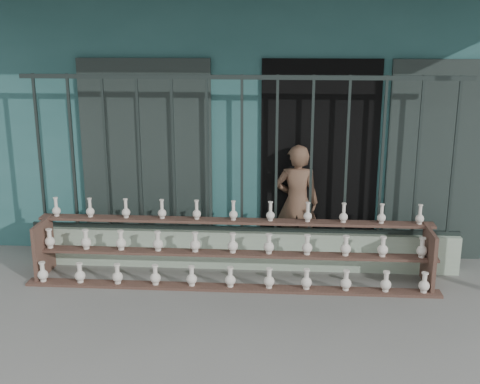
{
  "coord_description": "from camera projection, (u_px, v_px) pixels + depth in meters",
  "views": [
    {
      "loc": [
        0.45,
        -5.35,
        2.73
      ],
      "look_at": [
        0.0,
        1.0,
        1.0
      ],
      "focal_mm": 45.0,
      "sensor_mm": 36.0,
      "label": 1
    }
  ],
  "objects": [
    {
      "name": "workshop_building",
      "position": [
        255.0,
        101.0,
        9.54
      ],
      "size": [
        7.4,
        6.6,
        3.21
      ],
      "color": "#2F6363",
      "rests_on": "ground"
    },
    {
      "name": "security_fence",
      "position": [
        242.0,
        155.0,
        6.79
      ],
      "size": [
        5.0,
        0.04,
        1.8
      ],
      "color": "#283330",
      "rests_on": "parapet_wall"
    },
    {
      "name": "shelf_rack",
      "position": [
        232.0,
        250.0,
        6.66
      ],
      "size": [
        4.5,
        0.68,
        0.85
      ],
      "color": "brown",
      "rests_on": "ground"
    },
    {
      "name": "elderly_woman",
      "position": [
        297.0,
        203.0,
        7.22
      ],
      "size": [
        0.53,
        0.36,
        1.42
      ],
      "primitive_type": "imported",
      "rotation": [
        0.0,
        0.0,
        3.1
      ],
      "color": "brown",
      "rests_on": "ground"
    },
    {
      "name": "parapet_wall",
      "position": [
        242.0,
        249.0,
        7.09
      ],
      "size": [
        5.0,
        0.2,
        0.45
      ],
      "primitive_type": "cube",
      "color": "#B1CAAD",
      "rests_on": "ground"
    },
    {
      "name": "ground",
      "position": [
        233.0,
        317.0,
        5.89
      ],
      "size": [
        60.0,
        60.0,
        0.0
      ],
      "primitive_type": "plane",
      "color": "slate"
    }
  ]
}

